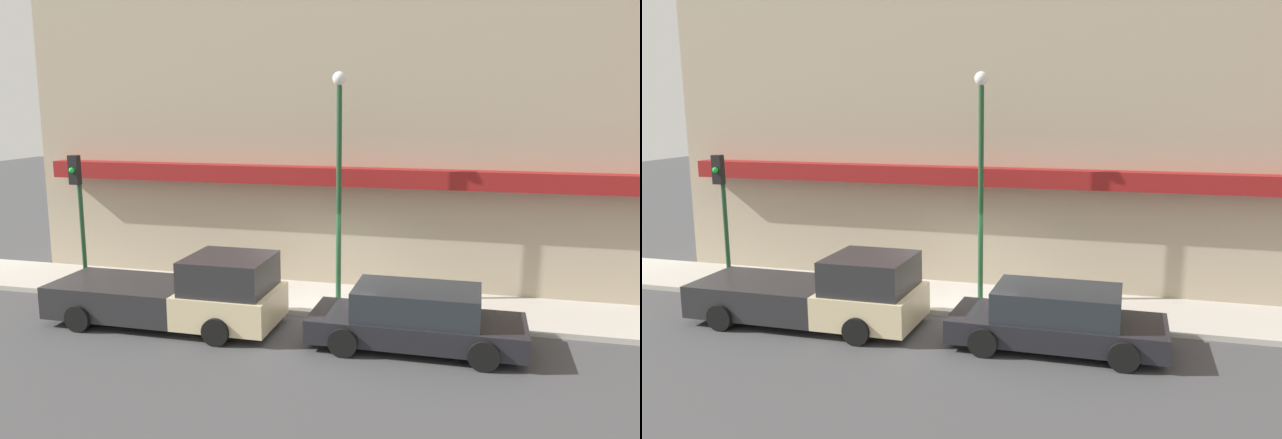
{
  "view_description": "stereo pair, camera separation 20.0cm",
  "coord_description": "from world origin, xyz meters",
  "views": [
    {
      "loc": [
        3.72,
        -14.59,
        5.37
      ],
      "look_at": [
        -0.3,
        1.06,
        2.34
      ],
      "focal_mm": 35.0,
      "sensor_mm": 36.0,
      "label": 1
    },
    {
      "loc": [
        3.92,
        -14.54,
        5.37
      ],
      "look_at": [
        -0.3,
        1.06,
        2.34
      ],
      "focal_mm": 35.0,
      "sensor_mm": 36.0,
      "label": 2
    }
  ],
  "objects": [
    {
      "name": "building",
      "position": [
        0.01,
        4.13,
        5.0
      ],
      "size": [
        19.8,
        3.8,
        10.02
      ],
      "color": "tan",
      "rests_on": "ground"
    },
    {
      "name": "ground_plane",
      "position": [
        0.0,
        0.0,
        0.0
      ],
      "size": [
        80.0,
        80.0,
        0.0
      ],
      "primitive_type": "plane",
      "color": "#424244"
    },
    {
      "name": "traffic_light",
      "position": [
        -7.02,
        0.29,
        2.76
      ],
      "size": [
        0.28,
        0.42,
        3.82
      ],
      "color": "#1E4728",
      "rests_on": "sidewalk"
    },
    {
      "name": "parked_car",
      "position": [
        2.52,
        -1.32,
        0.67
      ],
      "size": [
        4.72,
        2.03,
        1.38
      ],
      "rotation": [
        0.0,
        0.0,
        0.03
      ],
      "color": "black",
      "rests_on": "ground"
    },
    {
      "name": "fire_hydrant",
      "position": [
        2.8,
        0.72,
        0.49
      ],
      "size": [
        0.18,
        0.18,
        0.7
      ],
      "color": "#196633",
      "rests_on": "sidewalk"
    },
    {
      "name": "street_lamp",
      "position": [
        0.19,
        1.15,
        3.86
      ],
      "size": [
        0.36,
        0.36,
        6.02
      ],
      "color": "#1E4728",
      "rests_on": "sidewalk"
    },
    {
      "name": "pickup_truck",
      "position": [
        -3.2,
        -1.32,
        0.79
      ],
      "size": [
        5.7,
        2.22,
        1.81
      ],
      "rotation": [
        0.0,
        0.0,
        -0.02
      ],
      "color": "beige",
      "rests_on": "ground"
    },
    {
      "name": "sidewalk",
      "position": [
        0.0,
        1.32,
        0.07
      ],
      "size": [
        36.0,
        2.65,
        0.14
      ],
      "color": "#B7B2A8",
      "rests_on": "ground"
    }
  ]
}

